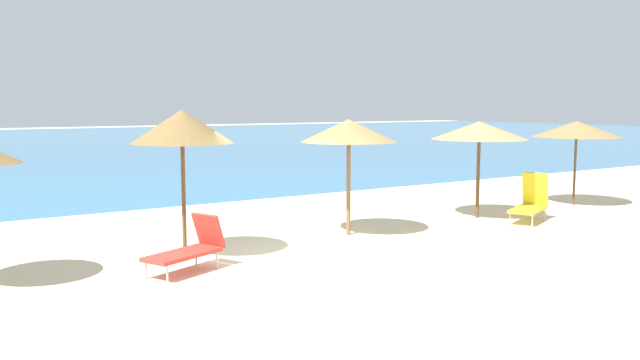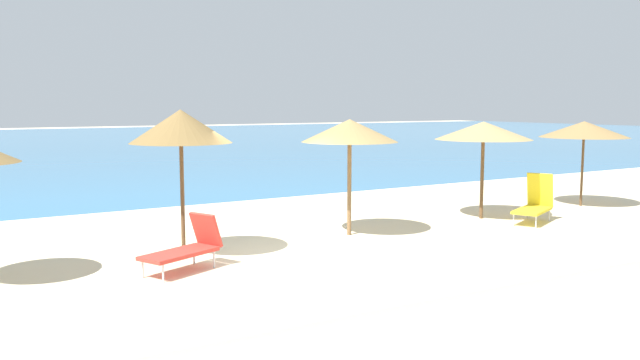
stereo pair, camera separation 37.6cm
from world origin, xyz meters
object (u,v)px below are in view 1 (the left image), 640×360
beach_umbrella_5 (577,129)px  lounge_chair_1 (530,202)px  beach_umbrella_4 (479,131)px  beach_umbrella_2 (182,127)px  lounge_chair_0 (190,248)px  beach_umbrella_3 (349,131)px

beach_umbrella_5 → lounge_chair_1: (-3.35, -1.13, -1.79)m
beach_umbrella_4 → beach_umbrella_5: size_ratio=1.00×
beach_umbrella_2 → beach_umbrella_4: size_ratio=1.14×
lounge_chair_1 → lounge_chair_0: bearing=66.1°
beach_umbrella_2 → beach_umbrella_3: bearing=2.0°
beach_umbrella_2 → lounge_chair_1: size_ratio=1.84×
beach_umbrella_2 → lounge_chair_0: bearing=-106.2°
beach_umbrella_4 → beach_umbrella_5: beach_umbrella_4 is taller
beach_umbrella_3 → lounge_chair_1: beach_umbrella_3 is taller
beach_umbrella_2 → beach_umbrella_4: beach_umbrella_2 is taller
lounge_chair_0 → lounge_chair_1: 9.34m
beach_umbrella_3 → lounge_chair_0: (-4.34, -1.17, -1.97)m
beach_umbrella_2 → beach_umbrella_5: bearing=0.7°
beach_umbrella_4 → lounge_chair_1: beach_umbrella_4 is taller
beach_umbrella_2 → beach_umbrella_4: bearing=1.0°
beach_umbrella_5 → lounge_chair_0: (-12.69, -1.18, -1.84)m
beach_umbrella_3 → lounge_chair_0: 4.91m
lounge_chair_1 → beach_umbrella_5: bearing=-95.6°
beach_umbrella_3 → beach_umbrella_5: size_ratio=1.05×
beach_umbrella_3 → lounge_chair_0: size_ratio=1.62×
beach_umbrella_2 → beach_umbrella_3: (4.04, 0.14, -0.17)m
beach_umbrella_2 → beach_umbrella_3: beach_umbrella_2 is taller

